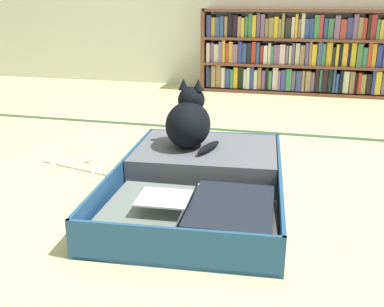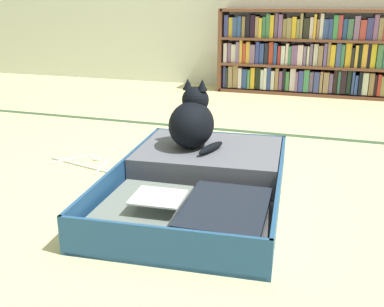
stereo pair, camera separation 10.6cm
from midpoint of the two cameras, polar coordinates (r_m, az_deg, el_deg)
ground_plane at (r=1.77m, az=2.14°, el=-5.44°), size 10.00×10.00×0.00m
tatami_border at (r=2.66m, az=7.81°, el=2.80°), size 4.80×0.05×0.00m
bookshelf at (r=3.82m, az=16.52°, el=12.01°), size 1.60×0.28×0.67m
open_suitcase at (r=1.79m, az=3.13°, el=-3.20°), size 0.71×1.04×0.13m
black_cat at (r=1.92m, az=1.70°, el=4.03°), size 0.23×0.25×0.29m
clothes_hanger at (r=2.15m, az=-11.90°, el=-1.18°), size 0.37×0.24×0.01m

